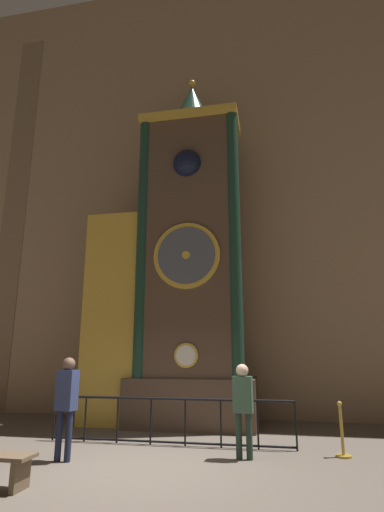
# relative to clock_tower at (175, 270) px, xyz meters

# --- Properties ---
(ground_plane) EXTENTS (28.00, 28.00, 0.00)m
(ground_plane) POSITION_rel_clock_tower_xyz_m (0.36, -3.79, -4.02)
(ground_plane) COLOR brown
(cathedral_back_wall) EXTENTS (24.00, 0.32, 15.33)m
(cathedral_back_wall) POSITION_rel_clock_tower_xyz_m (0.27, 1.56, 3.63)
(cathedral_back_wall) COLOR #997A5B
(cathedral_back_wall) RESTS_ON ground_plane
(clock_tower) EXTENTS (4.51, 1.83, 9.99)m
(clock_tower) POSITION_rel_clock_tower_xyz_m (0.00, 0.00, 0.00)
(clock_tower) COLOR brown
(clock_tower) RESTS_ON ground_plane
(railing_fence) EXTENTS (5.06, 0.05, 0.91)m
(railing_fence) POSITION_rel_clock_tower_xyz_m (0.38, -2.09, -3.51)
(railing_fence) COLOR black
(railing_fence) RESTS_ON ground_plane
(visitor_near) EXTENTS (0.37, 0.28, 1.71)m
(visitor_near) POSITION_rel_clock_tower_xyz_m (-1.05, -3.64, -2.99)
(visitor_near) COLOR #1B213A
(visitor_near) RESTS_ON ground_plane
(visitor_far) EXTENTS (0.36, 0.25, 1.59)m
(visitor_far) POSITION_rel_clock_tower_xyz_m (1.97, -2.90, -3.06)
(visitor_far) COLOR #213427
(visitor_far) RESTS_ON ground_plane
(stanchion_post) EXTENTS (0.28, 0.28, 0.94)m
(stanchion_post) POSITION_rel_clock_tower_xyz_m (3.67, -2.39, -3.73)
(stanchion_post) COLOR #B28E33
(stanchion_post) RESTS_ON ground_plane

